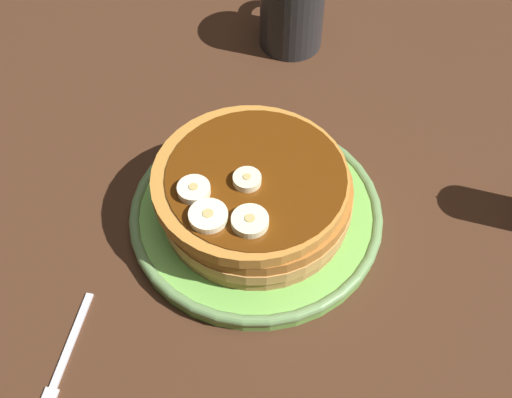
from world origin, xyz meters
TOP-DOWN VIEW (x-y plane):
  - ground_plane at (0.00, 0.00)cm, footprint 140.00×140.00cm
  - plate at (0.00, 0.00)cm, footprint 25.65×25.65cm
  - pancake_stack at (0.22, 0.06)cm, footprint 19.34×19.95cm
  - banana_slice_0 at (-0.89, 0.75)cm, footprint 2.69×2.69cm
  - banana_slice_1 at (-5.40, 3.78)cm, footprint 3.59×3.59cm
  - banana_slice_2 at (-2.58, 5.52)cm, footprint 3.10×3.10cm
  - banana_slice_3 at (-5.63, -0.21)cm, footprint 3.40×3.40cm
  - coffee_mug at (28.81, -1.70)cm, footprint 11.41×7.88cm
  - fork at (-17.53, 15.58)cm, footprint 13.03×2.27cm

SIDE VIEW (x-z plane):
  - ground_plane at x=0.00cm, z-range -3.00..0.00cm
  - fork at x=-17.53cm, z-range 0.00..0.50cm
  - plate at x=0.00cm, z-range 0.07..1.97cm
  - pancake_stack at x=0.22cm, z-range 1.58..7.20cm
  - coffee_mug at x=28.81cm, z-range 0.14..9.50cm
  - banana_slice_1 at x=-5.40cm, z-range 7.00..7.97cm
  - banana_slice_0 at x=-0.89cm, z-range 7.00..8.00cm
  - banana_slice_3 at x=-5.63cm, z-range 7.00..8.03cm
  - banana_slice_2 at x=-2.58cm, z-range 7.00..8.05cm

